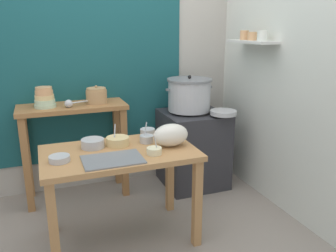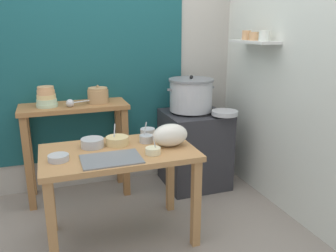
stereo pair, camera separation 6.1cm
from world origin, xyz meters
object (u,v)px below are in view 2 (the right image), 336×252
at_px(prep_bowl_0, 148,132).
at_px(prep_bowl_5, 153,150).
at_px(stove_block, 194,148).
at_px(prep_bowl_3, 58,157).
at_px(prep_table, 119,164).
at_px(serving_tray, 111,159).
at_px(clay_pot, 98,95).
at_px(prep_bowl_6, 146,138).
at_px(prep_bowl_1, 117,140).
at_px(wide_pan, 225,113).
at_px(ladle, 71,103).
at_px(steamer_pot, 191,95).
at_px(plastic_bag, 170,135).
at_px(back_shelf_table, 75,128).
at_px(bowl_stack_enamel, 46,98).
at_px(prep_bowl_4, 92,143).
at_px(prep_bowl_2, 171,133).

bearing_deg(prep_bowl_0, prep_bowl_5, -100.88).
bearing_deg(stove_block, prep_bowl_3, -149.77).
bearing_deg(prep_table, prep_bowl_5, -36.63).
bearing_deg(stove_block, serving_tray, -138.70).
bearing_deg(stove_block, clay_pot, 172.00).
xyz_separation_m(clay_pot, prep_bowl_0, (0.30, -0.60, -0.21)).
bearing_deg(prep_bowl_6, prep_bowl_1, 175.92).
distance_m(prep_bowl_0, prep_bowl_3, 0.78).
height_order(wide_pan, prep_bowl_3, wide_pan).
bearing_deg(prep_bowl_1, clay_pot, 92.16).
xyz_separation_m(stove_block, ladle, (-1.18, 0.04, 0.55)).
bearing_deg(prep_bowl_1, prep_bowl_3, -156.37).
bearing_deg(steamer_pot, prep_bowl_1, -144.74).
distance_m(plastic_bag, prep_bowl_3, 0.81).
relative_size(clay_pot, plastic_bag, 0.71).
xyz_separation_m(prep_table, prep_bowl_3, (-0.42, -0.07, 0.13)).
distance_m(back_shelf_table, clay_pot, 0.37).
bearing_deg(bowl_stack_enamel, stove_block, -4.78).
bearing_deg(prep_bowl_1, prep_table, -98.46).
bearing_deg(bowl_stack_enamel, back_shelf_table, 3.72).
bearing_deg(prep_table, stove_block, 37.66).
relative_size(prep_bowl_1, prep_bowl_3, 1.24).
bearing_deg(bowl_stack_enamel, steamer_pot, -4.07).
distance_m(bowl_stack_enamel, prep_bowl_4, 0.79).
xyz_separation_m(prep_table, serving_tray, (-0.08, -0.17, 0.12)).
bearing_deg(ladle, prep_bowl_3, -100.99).
height_order(clay_pot, prep_bowl_1, clay_pot).
relative_size(plastic_bag, prep_bowl_1, 1.58).
height_order(clay_pot, bowl_stack_enamel, bowl_stack_enamel).
xyz_separation_m(clay_pot, prep_bowl_4, (-0.16, -0.71, -0.21)).
bearing_deg(prep_bowl_4, prep_table, -37.96).
xyz_separation_m(prep_bowl_2, prep_bowl_3, (-0.89, -0.26, -0.01)).
bearing_deg(stove_block, back_shelf_table, 173.55).
height_order(prep_table, ladle, ladle).
distance_m(back_shelf_table, steamer_pot, 1.15).
relative_size(bowl_stack_enamel, prep_bowl_6, 1.18).
relative_size(serving_tray, prep_bowl_1, 2.34).
bearing_deg(bowl_stack_enamel, prep_bowl_6, -45.67).
height_order(steamer_pot, prep_bowl_4, steamer_pot).
bearing_deg(ladle, plastic_bag, -50.67).
xyz_separation_m(stove_block, prep_bowl_6, (-0.68, -0.60, 0.37)).
relative_size(prep_table, prep_bowl_0, 9.25).
relative_size(back_shelf_table, prep_bowl_1, 5.62).
xyz_separation_m(ladle, plastic_bag, (0.64, -0.79, -0.13)).
distance_m(prep_bowl_1, prep_bowl_3, 0.48).
distance_m(plastic_bag, prep_bowl_2, 0.25).
bearing_deg(serving_tray, prep_bowl_3, 163.43).
xyz_separation_m(prep_table, prep_bowl_6, (0.24, 0.10, 0.14)).
relative_size(stove_block, prep_bowl_1, 4.57).
distance_m(back_shelf_table, bowl_stack_enamel, 0.38).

